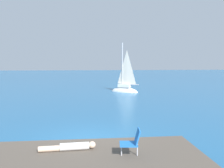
{
  "coord_description": "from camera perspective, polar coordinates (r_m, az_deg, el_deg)",
  "views": [
    {
      "loc": [
        0.17,
        -10.48,
        3.52
      ],
      "look_at": [
        2.21,
        12.51,
        1.28
      ],
      "focal_mm": 38.41,
      "sensor_mm": 36.0,
      "label": 1
    }
  ],
  "objects": [
    {
      "name": "boulder_seaward",
      "position": [
        9.36,
        -16.86,
        -16.82
      ],
      "size": [
        1.58,
        1.74,
        0.84
      ],
      "primitive_type": "cube",
      "rotation": [
        0.03,
        0.05,
        2.02
      ],
      "color": "brown",
      "rests_on": "ground"
    },
    {
      "name": "beach_chair",
      "position": [
        7.25,
        4.9,
        -13.36
      ],
      "size": [
        0.64,
        0.53,
        0.8
      ],
      "rotation": [
        0.0,
        0.0,
        3.05
      ],
      "color": "blue",
      "rests_on": "shore_ledge"
    },
    {
      "name": "sailboat_near",
      "position": [
        27.09,
        3.05,
        -1.23
      ],
      "size": [
        3.28,
        2.63,
        6.08
      ],
      "rotation": [
        0.0,
        0.0,
        2.58
      ],
      "color": "white",
      "rests_on": "ground"
    },
    {
      "name": "boulder_inland",
      "position": [
        9.71,
        10.5,
        -15.82
      ],
      "size": [
        1.3,
        1.4,
        0.95
      ],
      "primitive_type": "cube",
      "rotation": [
        -0.18,
        -0.19,
        1.25
      ],
      "color": "brown",
      "rests_on": "ground"
    },
    {
      "name": "ground_plane",
      "position": [
        11.06,
        -5.84,
        -13.06
      ],
      "size": [
        160.0,
        160.0,
        0.0
      ],
      "primitive_type": "plane",
      "color": "#236093"
    },
    {
      "name": "person_sunbather",
      "position": [
        7.83,
        -9.89,
        -14.51
      ],
      "size": [
        1.76,
        0.33,
        0.25
      ],
      "rotation": [
        0.0,
        0.0,
        3.22
      ],
      "color": "white",
      "rests_on": "shore_ledge"
    }
  ]
}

